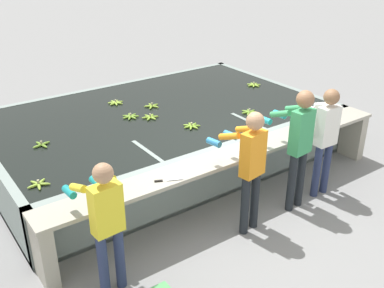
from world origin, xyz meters
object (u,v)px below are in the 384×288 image
at_px(worker_0, 106,218).
at_px(worker_3, 325,133).
at_px(banana_bunch_floating_2, 116,103).
at_px(banana_bunch_floating_0, 254,85).
at_px(worker_2, 299,139).
at_px(banana_bunch_floating_3, 41,145).
at_px(banana_bunch_floating_5, 249,112).
at_px(banana_bunch_floating_1, 39,184).
at_px(worker_1, 250,162).
at_px(banana_bunch_floating_7, 152,106).
at_px(knife_0, 332,123).
at_px(banana_bunch_floating_4, 131,116).
at_px(banana_bunch_floating_6, 192,126).
at_px(banana_bunch_floating_8, 150,117).
at_px(knife_1, 164,180).

bearing_deg(worker_0, worker_3, 0.49).
bearing_deg(banana_bunch_floating_2, banana_bunch_floating_0, -13.97).
height_order(worker_0, banana_bunch_floating_2, worker_0).
height_order(worker_2, banana_bunch_floating_3, worker_2).
relative_size(banana_bunch_floating_0, banana_bunch_floating_2, 1.00).
distance_m(worker_2, banana_bunch_floating_5, 1.61).
relative_size(worker_2, banana_bunch_floating_1, 6.29).
bearing_deg(worker_3, worker_1, -177.64).
height_order(worker_0, banana_bunch_floating_7, worker_0).
xyz_separation_m(banana_bunch_floating_3, knife_0, (3.99, -1.84, -0.01)).
bearing_deg(worker_3, banana_bunch_floating_4, 126.01).
relative_size(worker_2, banana_bunch_floating_5, 6.20).
relative_size(worker_1, banana_bunch_floating_5, 5.89).
bearing_deg(worker_1, banana_bunch_floating_3, 128.81).
bearing_deg(banana_bunch_floating_2, banana_bunch_floating_6, -73.51).
distance_m(worker_3, knife_0, 0.80).
distance_m(worker_1, banana_bunch_floating_8, 2.31).
distance_m(banana_bunch_floating_3, knife_1, 2.04).
distance_m(banana_bunch_floating_0, banana_bunch_floating_7, 2.23).
distance_m(worker_0, worker_1, 1.94).
bearing_deg(banana_bunch_floating_4, banana_bunch_floating_5, -29.77).
height_order(banana_bunch_floating_5, knife_1, banana_bunch_floating_5).
relative_size(worker_3, banana_bunch_floating_4, 5.82).
distance_m(worker_1, banana_bunch_floating_3, 2.95).
bearing_deg(banana_bunch_floating_1, banana_bunch_floating_2, 44.74).
xyz_separation_m(banana_bunch_floating_5, banana_bunch_floating_7, (-1.17, 1.19, 0.00)).
bearing_deg(banana_bunch_floating_7, banana_bunch_floating_6, -87.44).
xyz_separation_m(worker_3, banana_bunch_floating_4, (-1.78, 2.45, -0.14)).
height_order(worker_2, banana_bunch_floating_0, worker_2).
bearing_deg(knife_0, worker_2, -161.30).
bearing_deg(worker_3, worker_2, -176.17).
distance_m(banana_bunch_floating_4, knife_1, 2.16).
bearing_deg(worker_0, banana_bunch_floating_6, 35.78).
bearing_deg(worker_2, worker_0, 179.80).
distance_m(worker_1, worker_3, 1.46).
distance_m(worker_0, banana_bunch_floating_6, 2.71).
bearing_deg(banana_bunch_floating_0, banana_bunch_floating_7, 176.24).
height_order(banana_bunch_floating_0, banana_bunch_floating_8, same).
height_order(worker_1, banana_bunch_floating_1, worker_1).
bearing_deg(worker_3, knife_0, 29.69).
relative_size(worker_2, worker_3, 1.06).
distance_m(worker_1, banana_bunch_floating_4, 2.53).
relative_size(worker_2, knife_0, 4.96).
relative_size(worker_3, banana_bunch_floating_8, 5.79).
distance_m(banana_bunch_floating_1, knife_1, 1.49).
bearing_deg(banana_bunch_floating_3, banana_bunch_floating_2, 30.04).
xyz_separation_m(banana_bunch_floating_1, banana_bunch_floating_3, (0.39, 1.06, 0.00)).
bearing_deg(banana_bunch_floating_3, worker_0, -92.32).
bearing_deg(worker_2, banana_bunch_floating_2, 108.84).
xyz_separation_m(banana_bunch_floating_6, knife_0, (1.89, -1.17, -0.01)).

